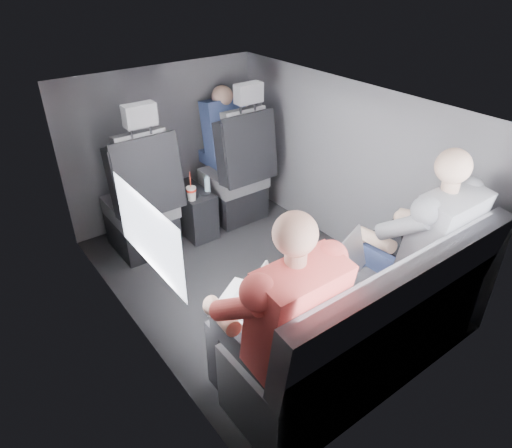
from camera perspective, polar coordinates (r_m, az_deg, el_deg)
floor at (r=3.46m, az=-0.39°, el=-7.02°), size 2.60×2.60×0.00m
ceiling at (r=2.84m, az=-0.49°, el=14.95°), size 2.60×2.60×0.00m
panel_left at (r=2.74m, az=-15.82°, el=-2.60°), size 0.02×2.60×1.35m
panel_right at (r=3.64m, az=11.13°, el=6.82°), size 0.02×2.60×1.35m
panel_front at (r=4.12m, az=-11.37°, el=9.70°), size 1.80×0.02×1.35m
panel_back at (r=2.35m, az=18.93°, el=-9.42°), size 1.80×0.02×1.35m
side_window at (r=2.38m, az=-13.35°, el=-1.21°), size 0.02×0.75×0.42m
seatbelt at (r=3.78m, az=-0.97°, el=10.35°), size 0.35×0.11×0.59m
front_seat_left at (r=3.69m, az=-13.91°, el=2.00°), size 0.52×0.58×1.26m
front_seat_right at (r=4.06m, az=-2.33°, el=5.76°), size 0.52×0.58×1.26m
center_console at (r=3.98m, az=-7.94°, el=1.64°), size 0.24×0.48×0.41m
rear_bench at (r=2.69m, az=13.48°, el=-12.89°), size 1.60×0.57×0.92m
soda_cup at (r=3.70m, az=-8.08°, el=3.86°), size 0.08×0.08×0.25m
water_bottle at (r=3.81m, az=-6.12°, el=4.93°), size 0.05×0.05×0.14m
laptop_white at (r=2.31m, az=-0.95°, el=-9.55°), size 0.40×0.44×0.24m
laptop_silver at (r=2.59m, az=9.75°, el=-4.87°), size 0.43×0.44×0.26m
laptop_black at (r=2.95m, az=17.96°, el=-1.26°), size 0.38×0.35×0.26m
passenger_rear_left at (r=2.19m, az=2.51°, el=-11.82°), size 0.53×0.65×1.27m
passenger_rear_right at (r=2.86m, az=19.57°, el=-2.29°), size 0.54×0.65×1.28m
passenger_front_right at (r=4.15m, az=-4.05°, el=11.37°), size 0.37×0.37×0.72m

